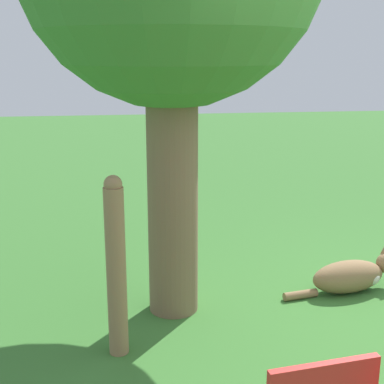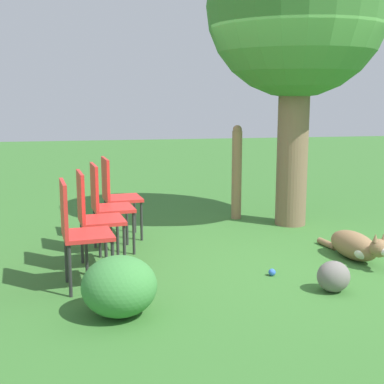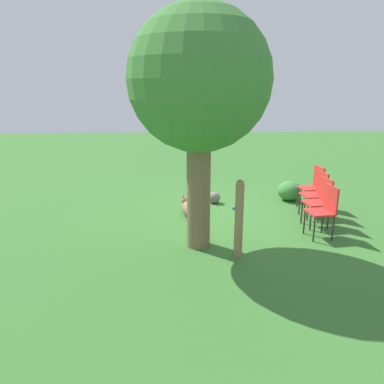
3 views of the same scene
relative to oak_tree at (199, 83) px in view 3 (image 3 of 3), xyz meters
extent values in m
plane|color=#38702D|center=(-0.48, -1.27, -2.71)|extent=(30.00, 30.00, 0.00)
cylinder|color=#7A6047|center=(0.00, 0.00, -1.64)|extent=(0.40, 0.40, 2.14)
sphere|color=#427F38|center=(0.00, 0.00, 0.05)|extent=(2.24, 2.24, 2.24)
ellipsoid|color=olive|center=(0.10, -1.55, -2.57)|extent=(0.39, 0.72, 0.29)
ellipsoid|color=silver|center=(0.13, -1.74, -2.58)|extent=(0.28, 0.27, 0.17)
sphere|color=olive|center=(0.16, -1.94, -2.49)|extent=(0.21, 0.21, 0.18)
cylinder|color=silver|center=(0.18, -2.04, -2.50)|extent=(0.09, 0.09, 0.08)
cone|color=olive|center=(0.21, -1.93, -2.38)|extent=(0.06, 0.06, 0.08)
cone|color=olive|center=(0.11, -1.94, -2.38)|extent=(0.06, 0.06, 0.08)
cylinder|color=olive|center=(0.02, -1.10, -2.67)|extent=(0.12, 0.31, 0.07)
cylinder|color=#937551|center=(-0.61, 0.45, -2.11)|extent=(0.14, 0.14, 1.20)
sphere|color=#937551|center=(-0.61, 0.45, -1.49)|extent=(0.12, 0.12, 0.12)
cube|color=red|center=(-2.59, -1.89, -2.23)|extent=(0.47, 0.49, 0.04)
cube|color=red|center=(-2.79, -1.92, -1.98)|extent=(0.09, 0.44, 0.47)
cylinder|color=#2D2D2D|center=(-2.44, -1.68, -2.48)|extent=(0.03, 0.03, 0.46)
cylinder|color=#2D2D2D|center=(-2.39, -2.06, -2.48)|extent=(0.03, 0.03, 0.46)
cylinder|color=#2D2D2D|center=(-2.80, -1.73, -2.48)|extent=(0.03, 0.03, 0.46)
cylinder|color=#2D2D2D|center=(-2.75, -2.10, -2.48)|extent=(0.03, 0.03, 0.46)
cube|color=red|center=(-2.46, -1.35, -2.23)|extent=(0.47, 0.49, 0.04)
cube|color=red|center=(-2.65, -1.38, -1.98)|extent=(0.09, 0.44, 0.47)
cylinder|color=#2D2D2D|center=(-2.31, -1.14, -2.48)|extent=(0.03, 0.03, 0.46)
cylinder|color=#2D2D2D|center=(-2.26, -1.52, -2.48)|extent=(0.03, 0.03, 0.46)
cylinder|color=#2D2D2D|center=(-2.66, -1.19, -2.48)|extent=(0.03, 0.03, 0.46)
cylinder|color=#2D2D2D|center=(-2.62, -1.56, -2.48)|extent=(0.03, 0.03, 0.46)
cube|color=red|center=(-2.33, -0.81, -2.23)|extent=(0.47, 0.49, 0.04)
cube|color=red|center=(-2.52, -0.83, -1.98)|extent=(0.09, 0.44, 0.47)
cylinder|color=#2D2D2D|center=(-2.17, -0.60, -2.48)|extent=(0.03, 0.03, 0.46)
cylinder|color=#2D2D2D|center=(-2.13, -0.98, -2.48)|extent=(0.03, 0.03, 0.46)
cylinder|color=#2D2D2D|center=(-2.53, -0.64, -2.48)|extent=(0.03, 0.03, 0.46)
cylinder|color=#2D2D2D|center=(-2.49, -1.02, -2.48)|extent=(0.03, 0.03, 0.46)
cube|color=red|center=(-2.20, -0.27, -2.23)|extent=(0.47, 0.49, 0.04)
cube|color=red|center=(-2.39, -0.29, -1.98)|extent=(0.09, 0.44, 0.47)
cylinder|color=#2D2D2D|center=(-2.04, -0.06, -2.48)|extent=(0.03, 0.03, 0.46)
cylinder|color=#2D2D2D|center=(-2.00, -0.44, -2.48)|extent=(0.03, 0.03, 0.46)
cylinder|color=#2D2D2D|center=(-2.40, -0.10, -2.48)|extent=(0.03, 0.03, 0.46)
cylinder|color=#2D2D2D|center=(-2.35, -0.48, -2.48)|extent=(0.03, 0.03, 0.46)
sphere|color=blue|center=(-0.91, -1.91, -2.67)|extent=(0.07, 0.07, 0.07)
ellipsoid|color=slate|center=(-0.52, -2.39, -2.57)|extent=(0.29, 0.26, 0.27)
ellipsoid|color=#3D843D|center=(-2.36, -2.56, -2.47)|extent=(0.58, 0.58, 0.47)
camera|label=1|loc=(-4.01, 0.43, -0.67)|focal=50.00mm
camera|label=2|loc=(-2.54, -6.49, -1.03)|focal=50.00mm
camera|label=3|loc=(0.39, 5.96, -0.05)|focal=35.00mm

